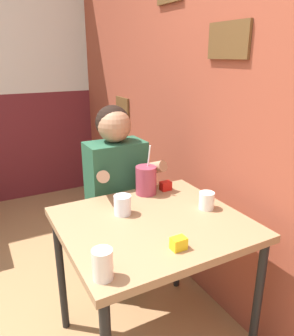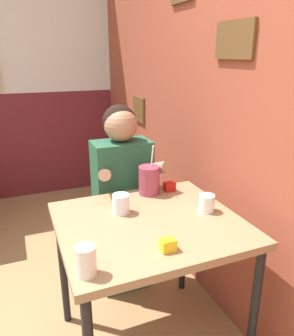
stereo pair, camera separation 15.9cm
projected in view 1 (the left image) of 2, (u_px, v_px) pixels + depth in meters
brick_wall_right at (154, 71)px, 2.33m from camera, size 0.08×4.76×2.70m
main_table at (153, 235)px, 1.54m from camera, size 0.83×0.75×0.74m
person_seated at (117, 200)px, 2.00m from camera, size 0.42×0.40×1.20m
cocktail_pitcher at (146, 180)px, 1.78m from camera, size 0.11×0.11×0.28m
glass_near_pitcher at (123, 205)px, 1.56m from camera, size 0.08×0.08×0.09m
glass_center at (207, 201)px, 1.62m from camera, size 0.08×0.08×0.09m
glass_far_side at (103, 264)px, 1.10m from camera, size 0.07×0.07×0.11m
condiment_ketchup at (166, 186)px, 1.85m from camera, size 0.06×0.04×0.05m
condiment_mustard at (179, 243)px, 1.28m from camera, size 0.06×0.04×0.05m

